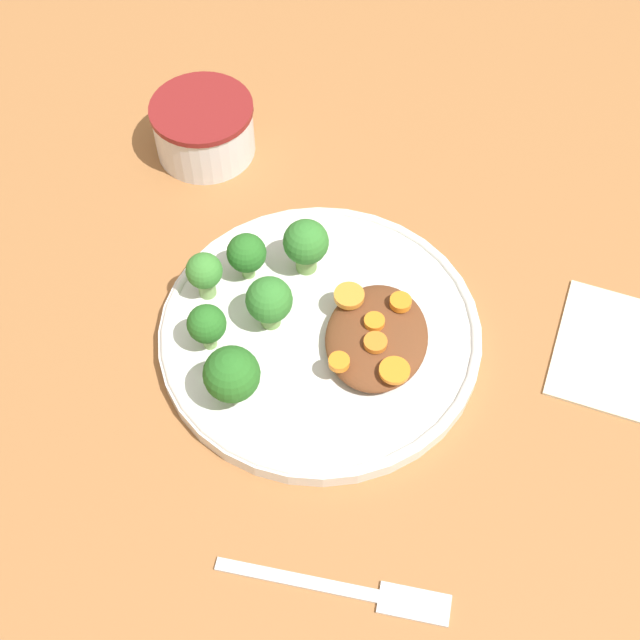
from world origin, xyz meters
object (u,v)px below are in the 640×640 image
plate (320,333)px  dip_bowl (204,126)px  napkin (605,347)px  fork (356,591)px

plate → dip_bowl: 0.27m
plate → napkin: bearing=97.8°
dip_bowl → fork: (0.43, 0.23, -0.03)m
dip_bowl → napkin: (0.18, 0.41, -0.03)m
dip_bowl → fork: dip_bowl is taller
dip_bowl → napkin: 0.45m
dip_bowl → napkin: dip_bowl is taller
napkin → dip_bowl: bearing=-113.4°
plate → dip_bowl: bearing=-143.0°
plate → dip_bowl: (-0.21, -0.16, 0.02)m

